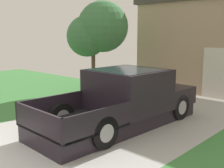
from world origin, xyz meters
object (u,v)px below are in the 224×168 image
object	(u,v)px
handbag	(79,114)
front_yard_tree	(97,30)
person_with_hat	(89,88)
wheeled_trash_bin	(120,77)
pickup_truck	(127,100)

from	to	relation	value
handbag	front_yard_tree	bearing A→B (deg)	127.50
person_with_hat	wheeled_trash_bin	world-z (taller)	person_with_hat
person_with_hat	handbag	world-z (taller)	person_with_hat
front_yard_tree	wheeled_trash_bin	size ratio (longest dim) A/B	3.78
front_yard_tree	wheeled_trash_bin	distance (m)	2.59
handbag	wheeled_trash_bin	bearing A→B (deg)	116.28
pickup_truck	wheeled_trash_bin	distance (m)	5.47
pickup_truck	person_with_hat	distance (m)	1.37
front_yard_tree	pickup_truck	bearing A→B (deg)	-33.91
wheeled_trash_bin	person_with_hat	bearing A→B (deg)	-60.12
handbag	front_yard_tree	world-z (taller)	front_yard_tree
pickup_truck	handbag	xyz separation A→B (m)	(-1.50, -0.63, -0.60)
person_with_hat	handbag	xyz separation A→B (m)	(-0.20, -0.30, -0.84)
person_with_hat	handbag	bearing A→B (deg)	-164.64
handbag	front_yard_tree	size ratio (longest dim) A/B	0.10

